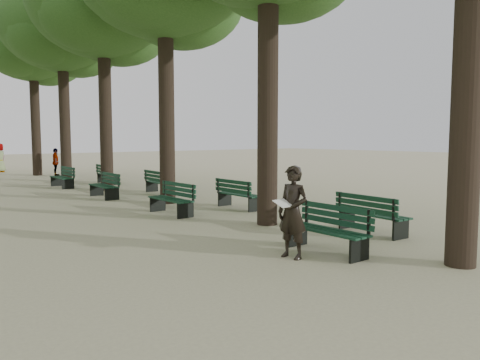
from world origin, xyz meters
TOP-DOWN VIEW (x-y plane):
  - ground at (0.00, 0.00)m, footprint 120.00×120.00m
  - tree_central_3 at (1.50, 13.00)m, footprint 6.00×6.00m
  - tree_central_4 at (1.50, 18.00)m, footprint 6.00×6.00m
  - tree_central_5 at (1.50, 23.00)m, footprint 6.00×6.00m
  - bench_left_0 at (0.37, 0.06)m, footprint 0.60×1.81m
  - bench_left_1 at (0.37, 5.89)m, footprint 0.58×1.80m
  - bench_left_2 at (0.37, 10.68)m, footprint 0.65×1.82m
  - bench_left_3 at (0.37, 15.28)m, footprint 0.59×1.81m
  - bench_right_0 at (2.63, 0.61)m, footprint 0.71×1.84m
  - bench_right_1 at (2.63, 5.53)m, footprint 0.61×1.81m
  - bench_right_2 at (2.63, 10.54)m, footprint 0.72×1.84m
  - bench_right_3 at (2.63, 15.62)m, footprint 0.76×1.85m
  - man_with_map at (-0.41, 0.22)m, footprint 0.65×0.73m
  - pedestrian_d at (0.35, 27.01)m, footprint 0.93×0.85m
  - pedestrian_c at (2.17, 21.76)m, footprint 0.55×0.99m

SIDE VIEW (x-z plane):
  - ground at x=0.00m, z-range 0.00..0.00m
  - bench_left_0 at x=0.37m, z-range -0.19..0.73m
  - bench_left_1 at x=0.37m, z-range -0.19..0.73m
  - bench_left_2 at x=0.37m, z-range -0.19..0.73m
  - bench_left_3 at x=0.37m, z-range -0.19..0.73m
  - bench_right_0 at x=2.63m, z-range -0.19..0.73m
  - bench_right_1 at x=2.63m, z-range -0.19..0.73m
  - bench_right_2 at x=2.63m, z-range -0.19..0.73m
  - bench_right_3 at x=2.63m, z-range -0.19..0.73m
  - pedestrian_c at x=2.17m, z-range 0.00..1.60m
  - man_with_map at x=-0.41m, z-range 0.00..1.72m
  - pedestrian_d at x=0.35m, z-range 0.00..1.85m
  - tree_central_3 at x=1.50m, z-range 2.68..12.63m
  - tree_central_4 at x=1.50m, z-range 2.68..12.63m
  - tree_central_5 at x=1.50m, z-range 2.68..12.63m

